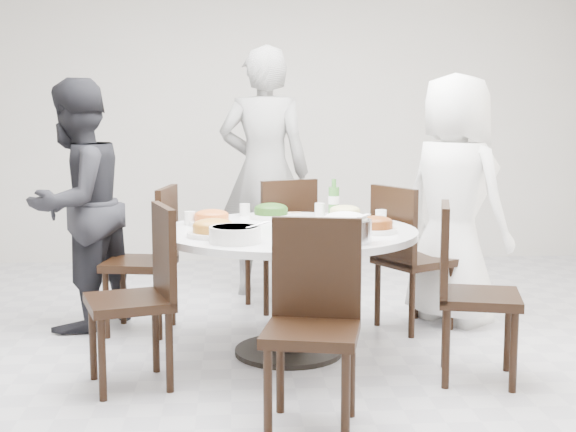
{
  "coord_description": "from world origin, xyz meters",
  "views": [
    {
      "loc": [
        -0.32,
        -4.5,
        1.48
      ],
      "look_at": [
        0.01,
        0.15,
        0.82
      ],
      "focal_mm": 50.0,
      "sensor_mm": 36.0,
      "label": 1
    }
  ],
  "objects": [
    {
      "name": "dish_tofu",
      "position": [
        -0.43,
        -0.14,
        0.79
      ],
      "size": [
        0.29,
        0.29,
        0.08
      ],
      "primitive_type": "cylinder",
      "color": "white",
      "rests_on": "dining_table"
    },
    {
      "name": "dish_greens",
      "position": [
        -0.07,
        0.55,
        0.79
      ],
      "size": [
        0.27,
        0.27,
        0.07
      ],
      "primitive_type": "cylinder",
      "color": "white",
      "rests_on": "dining_table"
    },
    {
      "name": "diner_middle",
      "position": [
        -0.07,
        1.63,
        0.95
      ],
      "size": [
        0.75,
        0.54,
        1.91
      ],
      "primitive_type": "imported",
      "rotation": [
        0.0,
        0.0,
        3.01
      ],
      "color": "black",
      "rests_on": "floor"
    },
    {
      "name": "diner_left",
      "position": [
        -1.34,
        0.75,
        0.82
      ],
      "size": [
        0.93,
        1.0,
        1.64
      ],
      "primitive_type": "imported",
      "rotation": [
        0.0,
        0.0,
        4.21
      ],
      "color": "black",
      "rests_on": "floor"
    },
    {
      "name": "chair_nw",
      "position": [
        -0.92,
        0.63,
        0.47
      ],
      "size": [
        0.49,
        0.49,
        0.95
      ],
      "primitive_type": "cube",
      "rotation": [
        0.0,
        0.0,
        4.54
      ],
      "color": "black",
      "rests_on": "floor"
    },
    {
      "name": "floor",
      "position": [
        0.0,
        0.0,
        0.0
      ],
      "size": [
        6.0,
        6.0,
        0.01
      ],
      "primitive_type": "cube",
      "color": "#BBBAC0",
      "rests_on": "ground"
    },
    {
      "name": "soup_bowl",
      "position": [
        -0.31,
        -0.33,
        0.79
      ],
      "size": [
        0.27,
        0.27,
        0.08
      ],
      "primitive_type": "cylinder",
      "color": "white",
      "rests_on": "dining_table"
    },
    {
      "name": "wall_front",
      "position": [
        0.0,
        -3.0,
        1.4
      ],
      "size": [
        6.0,
        0.01,
        2.8
      ],
      "primitive_type": "cube",
      "color": "silver",
      "rests_on": "ground"
    },
    {
      "name": "dish_orange",
      "position": [
        -0.44,
        0.28,
        0.79
      ],
      "size": [
        0.26,
        0.26,
        0.07
      ],
      "primitive_type": "cylinder",
      "color": "white",
      "rests_on": "dining_table"
    },
    {
      "name": "dish_redbrown",
      "position": [
        0.49,
        -0.06,
        0.78
      ],
      "size": [
        0.26,
        0.26,
        0.06
      ],
      "primitive_type": "cylinder",
      "color": "white",
      "rests_on": "dining_table"
    },
    {
      "name": "wall_back",
      "position": [
        0.0,
        3.0,
        1.4
      ],
      "size": [
        6.0,
        0.01,
        2.8
      ],
      "primitive_type": "cube",
      "color": "silver",
      "rests_on": "ground"
    },
    {
      "name": "tea_cups",
      "position": [
        -0.03,
        0.72,
        0.79
      ],
      "size": [
        0.07,
        0.07,
        0.08
      ],
      "primitive_type": "cylinder",
      "color": "white",
      "rests_on": "dining_table"
    },
    {
      "name": "chair_n",
      "position": [
        0.01,
        1.19,
        0.47
      ],
      "size": [
        0.54,
        0.54,
        0.95
      ],
      "primitive_type": "cube",
      "rotation": [
        0.0,
        0.0,
        3.51
      ],
      "color": "black",
      "rests_on": "floor"
    },
    {
      "name": "beverage_bottle",
      "position": [
        0.34,
        0.62,
        0.87
      ],
      "size": [
        0.07,
        0.07,
        0.24
      ],
      "primitive_type": "cylinder",
      "color": "#3A7A31",
      "rests_on": "dining_table"
    },
    {
      "name": "diner_right",
      "position": [
        1.17,
        0.73,
        0.84
      ],
      "size": [
        0.91,
        0.98,
        1.67
      ],
      "primitive_type": "imported",
      "rotation": [
        0.0,
        0.0,
        2.19
      ],
      "color": "white",
      "rests_on": "floor"
    },
    {
      "name": "chopsticks",
      "position": [
        0.04,
        0.76,
        0.76
      ],
      "size": [
        0.24,
        0.04,
        0.01
      ],
      "primitive_type": null,
      "color": "tan",
      "rests_on": "dining_table"
    },
    {
      "name": "dining_table",
      "position": [
        0.01,
        0.1,
        0.38
      ],
      "size": [
        1.5,
        1.5,
        0.75
      ],
      "primitive_type": "cylinder",
      "color": "white",
      "rests_on": "floor"
    },
    {
      "name": "chair_sw",
      "position": [
        -0.86,
        -0.39,
        0.47
      ],
      "size": [
        0.53,
        0.53,
        0.95
      ],
      "primitive_type": "cube",
      "rotation": [
        0.0,
        0.0,
        5.01
      ],
      "color": "black",
      "rests_on": "floor"
    },
    {
      "name": "chair_ne",
      "position": [
        0.87,
        0.6,
        0.47
      ],
      "size": [
        0.57,
        0.57,
        0.95
      ],
      "primitive_type": "cube",
      "rotation": [
        0.0,
        0.0,
        2.08
      ],
      "color": "black",
      "rests_on": "floor"
    },
    {
      "name": "chair_s",
      "position": [
        0.03,
        -1.02,
        0.47
      ],
      "size": [
        0.5,
        0.5,
        0.95
      ],
      "primitive_type": "cube",
      "rotation": [
        0.0,
        0.0,
        6.06
      ],
      "color": "black",
      "rests_on": "floor"
    },
    {
      "name": "dish_pale",
      "position": [
        0.39,
        0.44,
        0.78
      ],
      "size": [
        0.24,
        0.24,
        0.07
      ],
      "primitive_type": "cylinder",
      "color": "white",
      "rests_on": "dining_table"
    },
    {
      "name": "rice_bowl",
      "position": [
        0.27,
        -0.37,
        0.81
      ],
      "size": [
        0.28,
        0.28,
        0.12
      ],
      "primitive_type": "cylinder",
      "color": "silver",
      "rests_on": "dining_table"
    },
    {
      "name": "chair_se",
      "position": [
        0.99,
        -0.42,
        0.47
      ],
      "size": [
        0.51,
        0.51,
        0.95
      ],
      "primitive_type": "cube",
      "rotation": [
        0.0,
        0.0,
        7.6
      ],
      "color": "black",
      "rests_on": "floor"
    }
  ]
}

